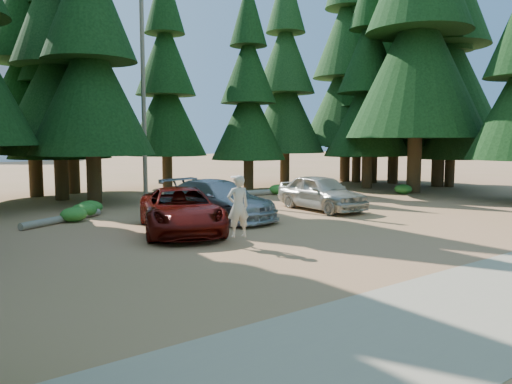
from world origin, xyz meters
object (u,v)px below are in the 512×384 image
Objects in this scene: silver_minivan_center at (218,200)px; silver_minivan_right at (321,192)px; frisbee_player at (238,206)px; log_right at (275,192)px; log_left at (63,219)px; log_mid at (221,204)px; red_pickup at (181,210)px.

silver_minivan_center is 4.97m from silver_minivan_right.
log_right is (9.43, 9.86, -1.01)m from frisbee_player.
log_right reaches higher than log_left.
frisbee_player is at bearing -96.65° from log_mid.
log_right is at bearing 56.98° from red_pickup.
frisbee_player is (-7.13, -3.92, 0.40)m from silver_minivan_right.
silver_minivan_right is (4.94, -0.53, 0.01)m from silver_minivan_center.
silver_minivan_center is at bearing 177.79° from silver_minivan_right.
silver_minivan_center is at bearing -58.86° from log_left.
log_right is (2.30, 5.94, -0.61)m from silver_minivan_right.
log_mid is (-2.96, 3.39, -0.61)m from silver_minivan_right.
log_left is (-2.75, 7.27, -1.03)m from frisbee_player.
log_left is at bearing 140.45° from silver_minivan_center.
silver_minivan_center is 1.37× the size of log_mid.
red_pickup is 3.00m from frisbee_player.
log_left is 0.78× the size of log_right.
silver_minivan_center reaches higher than log_mid.
log_mid is 0.79× the size of log_right.
silver_minivan_center reaches higher than red_pickup.
frisbee_player reaches higher than red_pickup.
silver_minivan_right reaches higher than red_pickup.
red_pickup reaches higher than log_left.
silver_minivan_right is at bearing -47.85° from log_left.
log_left is at bearing -160.67° from log_right.
silver_minivan_right is at bearing 28.83° from red_pickup.
log_left is at bearing 141.86° from red_pickup.
red_pickup is 1.17× the size of silver_minivan_right.
silver_minivan_right is 0.93× the size of log_right.
red_pickup reaches higher than log_right.
log_mid is (4.17, 7.31, -1.01)m from frisbee_player.
frisbee_player is 0.47× the size of log_left.
log_mid is (1.98, 2.86, -0.59)m from silver_minivan_center.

